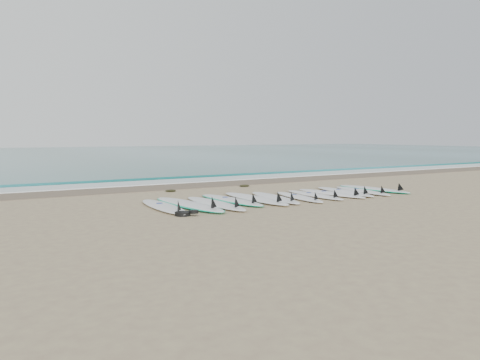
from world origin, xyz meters
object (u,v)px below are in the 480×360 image
leash_coil (185,213)px  surfboard_0 (164,206)px  surfboard_6 (300,197)px  surfboard_11 (374,189)px

leash_coil → surfboard_0: bearing=91.5°
surfboard_0 → leash_coil: size_ratio=5.62×
surfboard_6 → leash_coil: 3.72m
surfboard_11 → leash_coil: (-6.69, -1.17, 0.00)m
surfboard_0 → leash_coil: (0.03, -1.06, -0.01)m
surfboard_0 → surfboard_11: size_ratio=0.98×
surfboard_0 → leash_coil: 1.06m
surfboard_0 → surfboard_6: 3.66m
surfboard_0 → surfboard_6: surfboard_0 is taller
surfboard_6 → surfboard_11: surfboard_11 is taller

